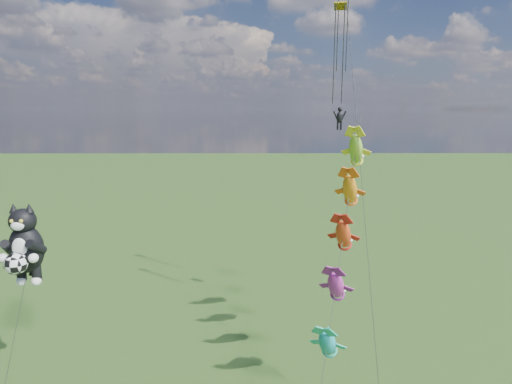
{
  "coord_description": "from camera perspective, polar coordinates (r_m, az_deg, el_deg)",
  "views": [
    {
      "loc": [
        9.9,
        -21.8,
        17.41
      ],
      "look_at": [
        10.07,
        9.22,
        11.4
      ],
      "focal_mm": 30.0,
      "sensor_mm": 36.0,
      "label": 1
    }
  ],
  "objects": [
    {
      "name": "fish_windsock_rig",
      "position": [
        26.94,
        11.56,
        -5.61
      ],
      "size": [
        5.7,
        15.0,
        17.49
      ],
      "rotation": [
        0.0,
        0.0,
        -0.03
      ],
      "color": "brown",
      "rests_on": "ground"
    },
    {
      "name": "cat_kite_rig",
      "position": [
        30.66,
        -28.53,
        -6.28
      ],
      "size": [
        2.57,
        4.18,
        11.7
      ],
      "rotation": [
        0.0,
        0.0,
        -0.29
      ],
      "color": "brown",
      "rests_on": "ground"
    },
    {
      "name": "parafoil_rig",
      "position": [
        33.71,
        11.33,
        13.5
      ],
      "size": [
        1.85,
        17.57,
        28.22
      ],
      "rotation": [
        0.0,
        0.0,
        0.06
      ],
      "color": "brown",
      "rests_on": "ground"
    }
  ]
}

